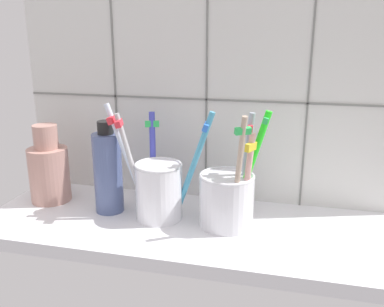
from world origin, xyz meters
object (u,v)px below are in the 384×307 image
Objects in this scene: toothbrush_cup_left at (158,187)px; soap_bottle at (108,171)px; toothbrush_cup_right at (228,196)px; ceramic_vase at (49,170)px.

toothbrush_cup_left is 8.59cm from soap_bottle.
toothbrush_cup_left is at bearing 179.23° from toothbrush_cup_right.
toothbrush_cup_left is 20.09cm from ceramic_vase.
toothbrush_cup_right is at bearing -2.08° from soap_bottle.
toothbrush_cup_right is at bearing -4.37° from ceramic_vase.
soap_bottle is (-19.23, 0.70, 2.12)cm from toothbrush_cup_right.
toothbrush_cup_left is 1.21× the size of soap_bottle.
toothbrush_cup_right is 1.33× the size of ceramic_vase.
toothbrush_cup_left reaches higher than toothbrush_cup_right.
soap_bottle is at bearing 176.25° from toothbrush_cup_left.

